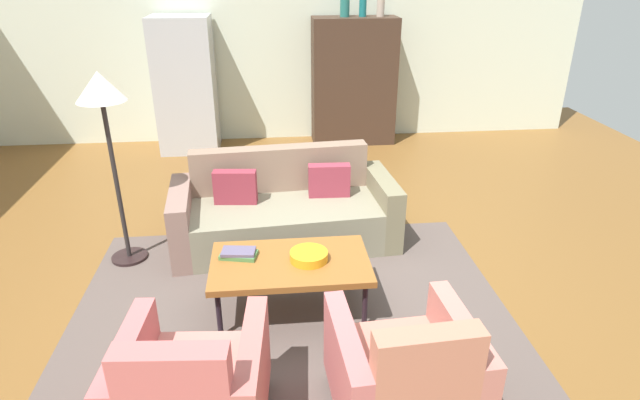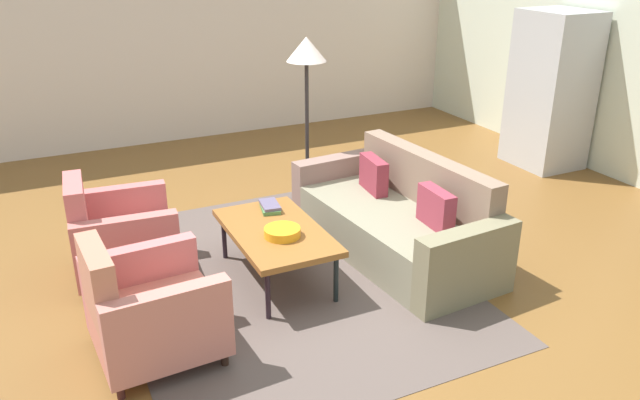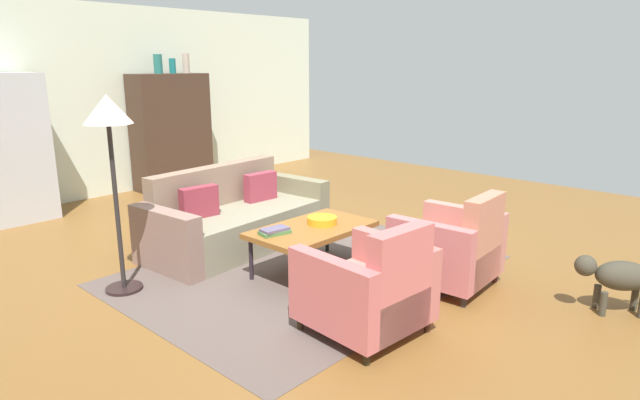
{
  "view_description": "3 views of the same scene",
  "coord_description": "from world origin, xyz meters",
  "px_view_note": "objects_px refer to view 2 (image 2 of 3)",
  "views": [
    {
      "loc": [
        -0.31,
        -3.79,
        2.52
      ],
      "look_at": [
        0.08,
        0.03,
        0.75
      ],
      "focal_mm": 29.25,
      "sensor_mm": 36.0,
      "label": 1
    },
    {
      "loc": [
        4.12,
        -2.06,
        2.65
      ],
      "look_at": [
        -0.43,
        0.1,
        0.52
      ],
      "focal_mm": 35.52,
      "sensor_mm": 36.0,
      "label": 2
    },
    {
      "loc": [
        -3.76,
        -3.79,
        1.98
      ],
      "look_at": [
        0.09,
        -0.25,
        0.64
      ],
      "focal_mm": 30.37,
      "sensor_mm": 36.0,
      "label": 3
    }
  ],
  "objects_px": {
    "book_stack": "(270,206)",
    "floor_lamp": "(307,65)",
    "couch": "(400,221)",
    "armchair_left": "(116,239)",
    "coffee_table": "(276,233)",
    "refrigerator": "(551,90)",
    "armchair_right": "(146,312)",
    "fruit_bowl": "(282,232)"
  },
  "relations": [
    {
      "from": "couch",
      "to": "book_stack",
      "type": "distance_m",
      "value": 1.17
    },
    {
      "from": "coffee_table",
      "to": "book_stack",
      "type": "height_order",
      "value": "book_stack"
    },
    {
      "from": "armchair_right",
      "to": "fruit_bowl",
      "type": "distance_m",
      "value": 1.26
    },
    {
      "from": "armchair_right",
      "to": "floor_lamp",
      "type": "relative_size",
      "value": 0.51
    },
    {
      "from": "book_stack",
      "to": "refrigerator",
      "type": "relative_size",
      "value": 0.16
    },
    {
      "from": "fruit_bowl",
      "to": "coffee_table",
      "type": "bearing_deg",
      "value": 180.0
    },
    {
      "from": "coffee_table",
      "to": "refrigerator",
      "type": "height_order",
      "value": "refrigerator"
    },
    {
      "from": "fruit_bowl",
      "to": "book_stack",
      "type": "relative_size",
      "value": 0.96
    },
    {
      "from": "fruit_bowl",
      "to": "armchair_right",
      "type": "bearing_deg",
      "value": -68.38
    },
    {
      "from": "fruit_bowl",
      "to": "refrigerator",
      "type": "bearing_deg",
      "value": 108.97
    },
    {
      "from": "couch",
      "to": "fruit_bowl",
      "type": "height_order",
      "value": "couch"
    },
    {
      "from": "coffee_table",
      "to": "refrigerator",
      "type": "relative_size",
      "value": 0.65
    },
    {
      "from": "armchair_right",
      "to": "floor_lamp",
      "type": "distance_m",
      "value": 3.14
    },
    {
      "from": "couch",
      "to": "refrigerator",
      "type": "bearing_deg",
      "value": -71.04
    },
    {
      "from": "couch",
      "to": "fruit_bowl",
      "type": "bearing_deg",
      "value": 92.61
    },
    {
      "from": "refrigerator",
      "to": "floor_lamp",
      "type": "relative_size",
      "value": 1.08
    },
    {
      "from": "fruit_bowl",
      "to": "refrigerator",
      "type": "height_order",
      "value": "refrigerator"
    },
    {
      "from": "coffee_table",
      "to": "book_stack",
      "type": "relative_size",
      "value": 3.97
    },
    {
      "from": "book_stack",
      "to": "floor_lamp",
      "type": "xyz_separation_m",
      "value": [
        -1.06,
        0.84,
        0.96
      ]
    },
    {
      "from": "book_stack",
      "to": "floor_lamp",
      "type": "distance_m",
      "value": 1.66
    },
    {
      "from": "refrigerator",
      "to": "book_stack",
      "type": "bearing_deg",
      "value": -77.7
    },
    {
      "from": "armchair_right",
      "to": "book_stack",
      "type": "height_order",
      "value": "armchair_right"
    },
    {
      "from": "couch",
      "to": "floor_lamp",
      "type": "bearing_deg",
      "value": 5.24
    },
    {
      "from": "coffee_table",
      "to": "couch",
      "type": "bearing_deg",
      "value": 90.33
    },
    {
      "from": "couch",
      "to": "armchair_left",
      "type": "xyz_separation_m",
      "value": [
        -0.6,
        -2.35,
        0.06
      ]
    },
    {
      "from": "couch",
      "to": "coffee_table",
      "type": "bearing_deg",
      "value": 85.8
    },
    {
      "from": "coffee_table",
      "to": "floor_lamp",
      "type": "xyz_separation_m",
      "value": [
        -1.45,
        0.94,
        1.03
      ]
    },
    {
      "from": "couch",
      "to": "armchair_left",
      "type": "distance_m",
      "value": 2.43
    },
    {
      "from": "armchair_right",
      "to": "fruit_bowl",
      "type": "relative_size",
      "value": 3.05
    },
    {
      "from": "coffee_table",
      "to": "armchair_right",
      "type": "bearing_deg",
      "value": -62.62
    },
    {
      "from": "couch",
      "to": "floor_lamp",
      "type": "height_order",
      "value": "floor_lamp"
    },
    {
      "from": "fruit_bowl",
      "to": "floor_lamp",
      "type": "distance_m",
      "value": 2.08
    },
    {
      "from": "refrigerator",
      "to": "floor_lamp",
      "type": "bearing_deg",
      "value": -93.79
    },
    {
      "from": "coffee_table",
      "to": "armchair_right",
      "type": "xyz_separation_m",
      "value": [
        0.6,
        -1.17,
        -0.07
      ]
    },
    {
      "from": "book_stack",
      "to": "armchair_left",
      "type": "bearing_deg",
      "value": -99.68
    },
    {
      "from": "coffee_table",
      "to": "armchair_right",
      "type": "height_order",
      "value": "armchair_right"
    },
    {
      "from": "refrigerator",
      "to": "floor_lamp",
      "type": "xyz_separation_m",
      "value": [
        -0.21,
        -3.11,
        0.52
      ]
    },
    {
      "from": "couch",
      "to": "fruit_bowl",
      "type": "xyz_separation_m",
      "value": [
        0.15,
        -1.19,
        0.2
      ]
    },
    {
      "from": "floor_lamp",
      "to": "armchair_right",
      "type": "bearing_deg",
      "value": -45.63
    },
    {
      "from": "armchair_left",
      "to": "armchair_right",
      "type": "height_order",
      "value": "same"
    },
    {
      "from": "book_stack",
      "to": "refrigerator",
      "type": "distance_m",
      "value": 4.06
    },
    {
      "from": "fruit_bowl",
      "to": "floor_lamp",
      "type": "relative_size",
      "value": 0.17
    }
  ]
}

